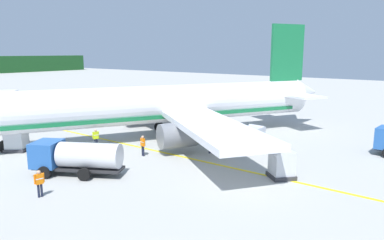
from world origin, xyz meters
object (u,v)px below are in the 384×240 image
Objects in this scene: crew_marshaller at (143,144)px; crew_loader_left at (39,181)px; cargo_container_near at (254,137)px; crew_loader_right at (96,137)px; cargo_container_mid at (17,140)px; crew_supervisor at (210,142)px; cargo_container_far at (281,164)px; airliner_foreground at (158,105)px; service_truck_fuel at (75,156)px.

crew_marshaller is 1.04× the size of crew_loader_left.
crew_marshaller is (-8.07, 6.27, 0.04)m from cargo_container_near.
crew_marshaller is 0.99× the size of crew_loader_right.
cargo_container_mid is 17.29m from crew_supervisor.
cargo_container_mid is 23.10m from cargo_container_far.
cargo_container_mid is 12.37m from crew_loader_left.
cargo_container_far is (-6.10, -5.38, -0.00)m from cargo_container_near.
airliner_foreground is 15.20× the size of cargo_container_mid.
crew_loader_right is (4.86, -4.91, 0.05)m from cargo_container_mid.
service_truck_fuel is at bearing -165.55° from airliner_foreground.
cargo_container_mid is 1.48× the size of crew_supervisor.
cargo_container_mid is (-13.76, 16.42, 0.00)m from cargo_container_near.
cargo_container_far is (-3.83, -15.18, -2.39)m from airliner_foreground.
airliner_foreground is 21.29× the size of crew_loader_right.
cargo_container_mid reaches higher than crew_marshaller.
cargo_container_far is 1.31× the size of crew_marshaller.
service_truck_fuel is 3.89× the size of crew_supervisor.
crew_marshaller is at bearing 142.17° from cargo_container_near.
cargo_container_mid is at bearing 134.68° from crew_loader_right.
cargo_container_near is (2.28, -9.80, -2.38)m from airliner_foreground.
crew_loader_left is 11.45m from crew_loader_right.
crew_loader_right is at bearing 98.99° from crew_marshaller.
crew_supervisor is (10.57, -4.43, -0.40)m from service_truck_fuel.
cargo_container_near reaches higher than crew_loader_right.
airliner_foreground is 22.56× the size of crew_supervisor.
crew_marshaller is (-1.97, 11.65, 0.04)m from cargo_container_far.
crew_supervisor is (-3.88, 2.23, -0.01)m from cargo_container_near.
cargo_container_mid is at bearing 86.01° from service_truck_fuel.
crew_marshaller reaches higher than crew_supervisor.
airliner_foreground is at bearing 75.85° from cargo_container_far.
cargo_container_near is 8.13m from cargo_container_far.
crew_loader_right is at bearing 35.24° from crew_loader_left.
crew_supervisor is (4.20, -4.04, -0.05)m from crew_marshaller.
airliner_foreground is 16.43× the size of cargo_container_far.
airliner_foreground is 16.88m from crew_loader_left.
airliner_foreground is 21.51× the size of crew_marshaller.
crew_loader_left reaches higher than crew_supervisor.
cargo_container_mid reaches higher than cargo_container_near.
cargo_container_far is at bearing -70.64° from cargo_container_mid.
crew_marshaller is (6.37, -0.40, -0.35)m from service_truck_fuel.
service_truck_fuel reaches higher than crew_marshaller.
cargo_container_near is at bearing -76.93° from airliner_foreground.
cargo_container_mid is (-11.48, 6.62, -2.38)m from airliner_foreground.
crew_loader_right is at bearing -45.32° from cargo_container_mid.
cargo_container_mid is at bearing 119.26° from crew_marshaller.
airliner_foreground is 10.34m from cargo_container_near.
cargo_container_near is 21.42m from cargo_container_mid.
airliner_foreground is 22.32× the size of crew_loader_left.
service_truck_fuel reaches higher than cargo_container_far.
crew_marshaller reaches higher than crew_loader_left.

